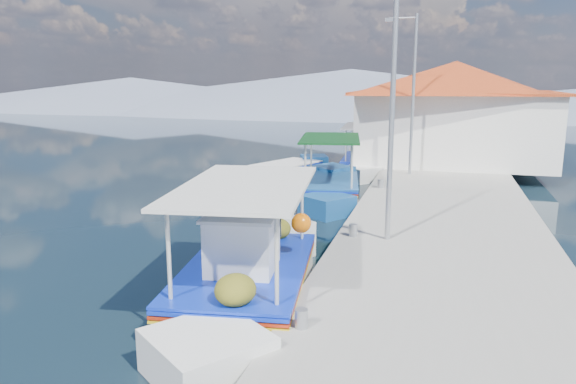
# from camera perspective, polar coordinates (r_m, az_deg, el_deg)

# --- Properties ---
(ground) EXTENTS (160.00, 160.00, 0.00)m
(ground) POSITION_cam_1_polar(r_m,az_deg,el_deg) (12.53, -12.34, -7.94)
(ground) COLOR black
(ground) RESTS_ON ground
(quay) EXTENTS (5.00, 44.00, 0.50)m
(quay) POSITION_cam_1_polar(r_m,az_deg,el_deg) (16.84, 16.03, -2.11)
(quay) COLOR gray
(quay) RESTS_ON ground
(bollards) EXTENTS (0.20, 17.20, 0.30)m
(bollards) POSITION_cam_1_polar(r_m,az_deg,el_deg) (16.12, 8.64, -0.93)
(bollards) COLOR #A5A8AD
(bollards) RESTS_ON quay
(main_caique) EXTENTS (2.90, 7.61, 2.53)m
(main_caique) POSITION_cam_1_polar(r_m,az_deg,el_deg) (10.56, -4.15, -8.68)
(main_caique) COLOR white
(main_caique) RESTS_ON ground
(caique_green_canopy) EXTENTS (2.61, 6.39, 2.42)m
(caique_green_canopy) POSITION_cam_1_polar(r_m,az_deg,el_deg) (19.18, 4.46, 0.35)
(caique_green_canopy) COLOR navy
(caique_green_canopy) RESTS_ON ground
(caique_blue_hull) EXTENTS (3.03, 5.02, 0.98)m
(caique_blue_hull) POSITION_cam_1_polar(r_m,az_deg,el_deg) (23.15, -0.24, 2.14)
(caique_blue_hull) COLOR navy
(caique_blue_hull) RESTS_ON ground
(caique_far) EXTENTS (2.24, 6.60, 2.32)m
(caique_far) POSITION_cam_1_polar(r_m,az_deg,el_deg) (25.00, 8.13, 3.14)
(caique_far) COLOR white
(caique_far) RESTS_ON ground
(harbor_building) EXTENTS (10.49, 10.49, 4.40)m
(harbor_building) POSITION_cam_1_polar(r_m,az_deg,el_deg) (25.41, 17.00, 8.20)
(harbor_building) COLOR white
(harbor_building) RESTS_ON quay
(lamp_post_near) EXTENTS (1.21, 0.14, 6.00)m
(lamp_post_near) POSITION_cam_1_polar(r_m,az_deg,el_deg) (12.42, 10.50, 10.13)
(lamp_post_near) COLOR #A5A8AD
(lamp_post_near) RESTS_ON quay
(lamp_post_far) EXTENTS (1.21, 0.14, 6.00)m
(lamp_post_far) POSITION_cam_1_polar(r_m,az_deg,el_deg) (21.40, 12.78, 10.71)
(lamp_post_far) COLOR #A5A8AD
(lamp_post_far) RESTS_ON quay
(mountain_ridge) EXTENTS (171.40, 96.00, 5.50)m
(mountain_ridge) POSITION_cam_1_polar(r_m,az_deg,el_deg) (66.41, 16.61, 9.58)
(mountain_ridge) COLOR slate
(mountain_ridge) RESTS_ON ground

